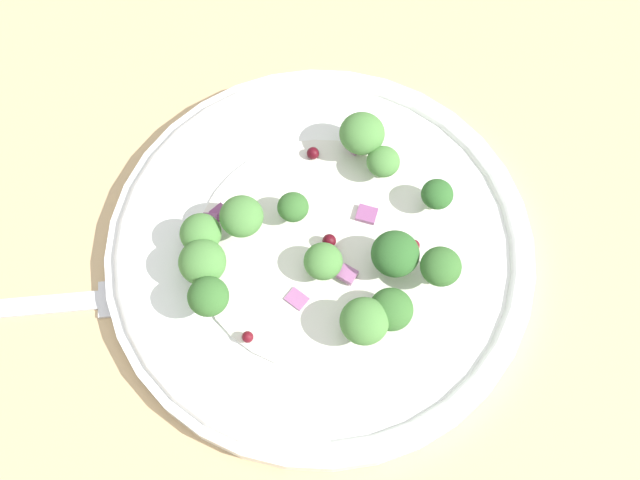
{
  "coord_description": "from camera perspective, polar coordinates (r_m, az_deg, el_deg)",
  "views": [
    {
      "loc": [
        6.47,
        18.69,
        51.98
      ],
      "look_at": [
        1.18,
        -2.28,
        2.7
      ],
      "focal_mm": 48.84,
      "sensor_mm": 36.0,
      "label": 1
    }
  ],
  "objects": [
    {
      "name": "ground_plane",
      "position": [
        0.57,
        1.73,
        -3.29
      ],
      "size": [
        180.0,
        180.0,
        2.0
      ],
      "primitive_type": "cube",
      "color": "tan"
    },
    {
      "name": "plate",
      "position": [
        0.56,
        0.0,
        -0.76
      ],
      "size": [
        27.34,
        27.34,
        1.7
      ],
      "color": "white",
      "rests_on": "ground_plane"
    },
    {
      "name": "dressing_pool",
      "position": [
        0.55,
        -0.0,
        -0.59
      ],
      "size": [
        15.86,
        15.86,
        0.2
      ],
      "primitive_type": "cylinder",
      "color": "white",
      "rests_on": "plate"
    },
    {
      "name": "broccoli_floret_0",
      "position": [
        0.55,
        -1.78,
        2.15
      ],
      "size": [
        2.0,
        2.0,
        2.03
      ],
      "color": "#8EB77A",
      "rests_on": "plate"
    },
    {
      "name": "broccoli_floret_1",
      "position": [
        0.53,
        0.21,
        -1.43
      ],
      "size": [
        2.41,
        2.41,
        2.44
      ],
      "color": "#ADD18E",
      "rests_on": "plate"
    },
    {
      "name": "broccoli_floret_2",
      "position": [
        0.53,
        7.92,
        -1.76
      ],
      "size": [
        2.52,
        2.52,
        2.55
      ],
      "color": "#8EB77A",
      "rests_on": "plate"
    },
    {
      "name": "broccoli_floret_3",
      "position": [
        0.57,
        2.77,
        6.95
      ],
      "size": [
        2.96,
        2.96,
        2.99
      ],
      "color": "#ADD18E",
      "rests_on": "plate"
    },
    {
      "name": "broccoli_floret_4",
      "position": [
        0.52,
        4.68,
        -4.58
      ],
      "size": [
        2.67,
        2.67,
        2.71
      ],
      "color": "#9EC684",
      "rests_on": "plate"
    },
    {
      "name": "broccoli_floret_5",
      "position": [
        0.55,
        7.68,
        2.97
      ],
      "size": [
        2.05,
        2.05,
        2.08
      ],
      "color": "#9EC684",
      "rests_on": "plate"
    },
    {
      "name": "broccoli_floret_6",
      "position": [
        0.53,
        -7.71,
        -1.46
      ],
      "size": [
        2.92,
        2.92,
        2.96
      ],
      "color": "#8EB77A",
      "rests_on": "plate"
    },
    {
      "name": "broccoli_floret_7",
      "position": [
        0.54,
        -5.16,
        1.52
      ],
      "size": [
        2.74,
        2.74,
        2.77
      ],
      "color": "#9EC684",
      "rests_on": "plate"
    },
    {
      "name": "broccoli_floret_8",
      "position": [
        0.51,
        2.65,
        -5.42
      ],
      "size": [
        2.93,
        2.93,
        2.97
      ],
      "color": "#ADD18E",
      "rests_on": "plate"
    },
    {
      "name": "broccoli_floret_9",
      "position": [
        0.56,
        4.16,
        5.12
      ],
      "size": [
        2.16,
        2.16,
        2.19
      ],
      "color": "#8EB77A",
      "rests_on": "plate"
    },
    {
      "name": "broccoli_floret_10",
      "position": [
        0.53,
        4.92,
        -0.84
      ],
      "size": [
        2.98,
        2.98,
        3.02
      ],
      "color": "#ADD18E",
      "rests_on": "plate"
    },
    {
      "name": "broccoli_floret_11",
      "position": [
        0.52,
        -7.26,
        -4.02
      ],
      "size": [
        2.5,
        2.5,
        2.53
      ],
      "color": "#8EB77A",
      "rests_on": "plate"
    },
    {
      "name": "broccoli_floret_12",
      "position": [
        0.54,
        -7.82,
        0.41
      ],
      "size": [
        2.6,
        2.6,
        2.63
      ],
      "color": "#8EB77A",
      "rests_on": "plate"
    },
    {
      "name": "cranberry_0",
      "position": [
        0.55,
        6.15,
        -0.36
      ],
      "size": [
        0.79,
        0.79,
        0.79
      ],
      "primitive_type": "sphere",
      "color": "maroon",
      "rests_on": "plate"
    },
    {
      "name": "cranberry_1",
      "position": [
        0.58,
        -0.57,
        5.68
      ],
      "size": [
        0.82,
        0.82,
        0.82
      ],
      "primitive_type": "sphere",
      "color": "#4C0A14",
      "rests_on": "plate"
    },
    {
      "name": "cranberry_2",
      "position": [
        0.53,
        -4.77,
        -6.35
      ],
      "size": [
        0.72,
        0.72,
        0.72
      ],
      "primitive_type": "sphere",
      "color": "maroon",
      "rests_on": "plate"
    },
    {
      "name": "cranberry_3",
      "position": [
        0.54,
        0.61,
        -0.05
      ],
      "size": [
        0.88,
        0.88,
        0.88
      ],
      "primitive_type": "sphere",
      "color": "#4C0A14",
      "rests_on": "plate"
    },
    {
      "name": "onion_bit_0",
      "position": [
        0.54,
        1.8,
        -2.1
      ],
      "size": [
        1.41,
        1.42,
        0.47
      ],
      "primitive_type": "cube",
      "rotation": [
        0.0,
        0.0,
        0.76
      ],
      "color": "#A35B93",
      "rests_on": "plate"
    },
    {
      "name": "onion_bit_1",
      "position": [
        0.58,
        2.3,
        6.09
      ],
      "size": [
        1.24,
        1.27,
        0.44
      ],
      "primitive_type": "cube",
      "rotation": [
        0.0,
        0.0,
        0.49
      ],
      "color": "#A35B93",
      "rests_on": "plate"
    },
    {
      "name": "onion_bit_2",
      "position": [
        0.56,
        3.08,
        1.66
      ],
      "size": [
        1.65,
        1.59,
        0.46
      ],
      "primitive_type": "cube",
      "rotation": [
        0.0,
        0.0,
        2.6
      ],
      "color": "#934C84",
      "rests_on": "plate"
    },
    {
      "name": "onion_bit_3",
      "position": [
        0.56,
        -6.61,
        1.8
      ],
      "size": [
        1.3,
        1.24,
        0.38
      ],
      "primitive_type": "cube",
      "rotation": [
        0.0,
        0.0,
        2.08
      ],
      "color": "#843D75",
      "rests_on": "plate"
    },
    {
      "name": "onion_bit_4",
      "position": [
        0.54,
        -1.53,
        -3.9
      ],
      "size": [
        1.57,
        1.62,
        0.31
      ],
      "primitive_type": "cube",
      "rotation": [
        0.0,
        0.0,
        2.23
      ],
      "color": "#A35B93",
      "rests_on": "plate"
    },
    {
      "name": "onion_bit_5",
      "position": [
        0.56,
        -7.25,
        1.11
      ],
      "size": [
        1.25,
        1.44,
        0.47
      ],
      "primitive_type": "cube",
      "rotation": [
        0.0,
        0.0,
        1.25
      ],
      "color": "#934C84",
      "rests_on": "plate"
    },
    {
      "name": "fork",
      "position": [
        0.58,
        -18.68,
        -4.11
      ],
      "size": [
        18.66,
        4.6,
        0.5
      ],
      "color": "silver",
      "rests_on": "ground_plane"
    }
  ]
}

